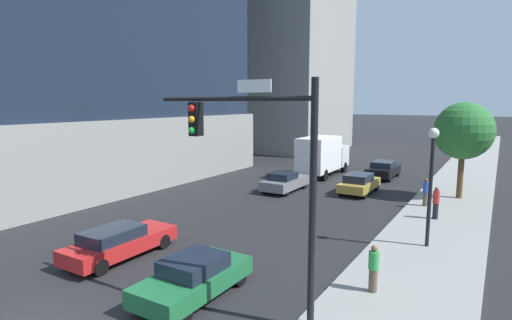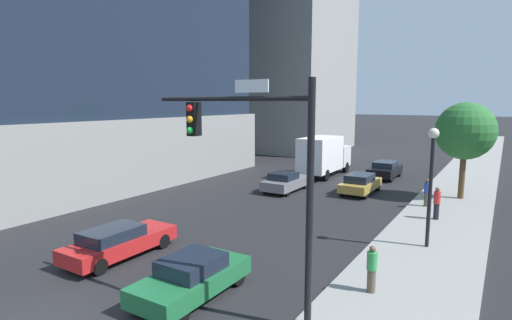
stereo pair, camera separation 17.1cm
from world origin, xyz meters
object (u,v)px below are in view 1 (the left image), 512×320
Objects in this scene: traffic_light_pole at (259,155)px; car_green at (194,277)px; pedestrian_blue_shirt at (426,192)px; car_gray at (284,182)px; car_gold at (359,183)px; box_truck at (322,155)px; car_black at (383,169)px; street_tree at (464,131)px; car_red at (119,242)px; pedestrian_red_shirt at (436,203)px; street_lamp at (432,168)px; pedestrian_green_shirt at (373,268)px; construction_building at (290,16)px.

traffic_light_pole is 1.60× the size of car_green.
car_gray is at bearing -178.94° from pedestrian_blue_shirt.
car_green is 17.66m from car_gold.
car_black is at bearing 20.10° from box_truck.
street_tree reaches higher than car_black.
car_red is (0.00, -14.63, -0.01)m from car_gray.
pedestrian_blue_shirt is (4.61, -8.54, 0.26)m from car_black.
street_lamp is at bearing -86.41° from pedestrian_red_shirt.
pedestrian_blue_shirt is 2.77m from pedestrian_red_shirt.
car_gray is 5.20m from car_gold.
pedestrian_green_shirt is at bearing 31.91° from car_green.
box_truck is (-7.11, 22.35, -2.98)m from traffic_light_pole.
car_gray is (-4.77, 15.61, 0.01)m from car_green.
car_green is 0.98× the size of car_black.
street_lamp is 17.65m from box_truck.
car_gold is 6.94m from box_truck.
street_lamp is 6.10m from pedestrian_green_shirt.
car_gray is at bearing 90.00° from car_red.
traffic_light_pole is 18.07m from car_gold.
car_gold is 7.12m from pedestrian_red_shirt.
car_gold is (-5.80, 9.11, -2.83)m from street_lamp.
car_red is (-4.77, 0.98, -0.00)m from car_green.
car_red is at bearing -122.37° from pedestrian_blue_shirt.
car_gray is 0.99× the size of car_gold.
pedestrian_green_shirt is (-0.54, -10.07, -0.09)m from pedestrian_red_shirt.
traffic_light_pole is at bearing -103.79° from pedestrian_red_shirt.
construction_building is 40.62m from street_lamp.
car_green is at bearing -78.06° from box_truck.
construction_building reaches higher than box_truck.
car_gold is 15.39m from pedestrian_green_shirt.
car_green is at bearing -124.17° from street_lamp.
car_gold is at bearing 23.25° from car_gray.
street_lamp is (22.33, -30.97, -13.88)m from construction_building.
street_tree reaches higher than car_gray.
pedestrian_green_shirt is at bearing 47.48° from traffic_light_pole.
car_gold is at bearing -45.81° from box_truck.
car_black is at bearing 95.54° from traffic_light_pole.
street_lamp is 13.32m from car_red.
car_gold is at bearing -166.65° from street_tree.
car_green is at bearing -72.99° from car_gray.
pedestrian_red_shirt reaches higher than car_green.
construction_building reaches higher than pedestrian_green_shirt.
street_lamp reaches higher than box_truck.
car_red is at bearing -73.04° from construction_building.
car_gold is (4.77, 16.68, 0.05)m from car_red.
car_black is 12.44m from pedestrian_red_shirt.
construction_building is 5.95× the size of traffic_light_pole.
traffic_light_pole reaches higher than car_red.
traffic_light_pole is 4.76m from car_green.
pedestrian_blue_shirt reaches higher than car_gray.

